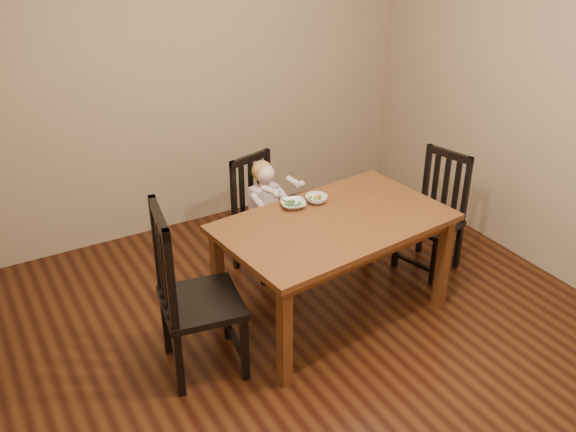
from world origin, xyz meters
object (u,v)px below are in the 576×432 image
chair_child (262,217)px  toddler (265,205)px  bowl_peas (293,204)px  chair_right (434,214)px  dining_table (334,232)px  chair_left (191,296)px  bowl_veg (316,199)px

chair_child → toddler: chair_child is taller
bowl_peas → chair_right: bearing=-6.9°
dining_table → chair_child: size_ratio=1.75×
bowl_peas → chair_left: bearing=-159.3°
chair_left → chair_right: 2.07m
chair_child → bowl_veg: size_ratio=5.99×
chair_right → dining_table: bearing=83.7°
toddler → chair_right: bearing=138.0°
dining_table → toddler: (-0.12, 0.75, -0.11)m
dining_table → bowl_veg: size_ratio=10.46×
chair_right → bowl_veg: chair_right is taller
dining_table → bowl_peas: (-0.14, 0.29, 0.11)m
toddler → bowl_veg: bearing=93.5°
chair_left → chair_right: (2.05, 0.20, -0.09)m
chair_child → bowl_peas: 0.60m
chair_child → chair_left: (-0.91, -0.84, 0.10)m
dining_table → bowl_veg: (0.04, 0.28, 0.11)m
toddler → bowl_peas: (-0.03, -0.46, 0.22)m
dining_table → bowl_veg: bowl_veg is taller
chair_left → bowl_veg: chair_left is taller
chair_left → chair_right: bearing=105.0°
chair_right → bowl_peas: (-1.16, 0.14, 0.32)m
dining_table → chair_child: bearing=99.0°
chair_left → bowl_peas: chair_left is taller
dining_table → chair_left: size_ratio=1.41×
chair_child → bowl_veg: (0.16, -0.51, 0.34)m
chair_left → chair_child: bearing=142.3°
dining_table → toddler: 0.77m
chair_child → bowl_veg: 0.64m
chair_left → bowl_peas: 0.98m
bowl_peas → bowl_veg: size_ratio=1.11×
dining_table → chair_right: 1.05m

